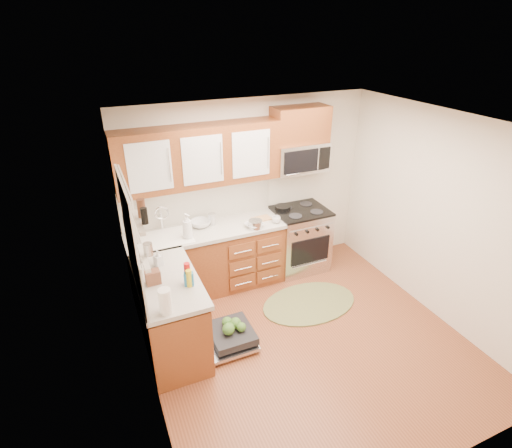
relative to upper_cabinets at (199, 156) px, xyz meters
name	(u,v)px	position (x,y,z in m)	size (l,w,h in m)	color
floor	(306,339)	(0.73, -1.57, -1.88)	(3.50, 3.50, 0.00)	brown
ceiling	(321,127)	(0.73, -1.57, 0.62)	(3.50, 3.50, 0.00)	white
wall_back	(248,190)	(0.73, 0.18, -0.62)	(3.50, 0.04, 2.50)	beige
wall_front	(445,367)	(0.73, -3.33, -0.62)	(3.50, 0.04, 2.50)	beige
wall_left	(141,288)	(-1.02, -1.57, -0.62)	(0.04, 3.50, 2.50)	beige
wall_right	(439,218)	(2.48, -1.57, -0.62)	(0.04, 3.50, 2.50)	beige
base_cabinet_back	(208,261)	(0.00, -0.12, -1.45)	(2.05, 0.60, 0.85)	maroon
base_cabinet_left	(170,316)	(-0.72, -1.05, -1.45)	(0.60, 1.25, 0.85)	maroon
countertop_back	(206,231)	(0.00, -0.14, -0.97)	(2.07, 0.64, 0.05)	#A69F97
countertop_left	(167,281)	(-0.71, -1.05, -0.97)	(0.64, 1.27, 0.05)	#A69F97
backsplash_back	(198,201)	(0.00, 0.16, -0.67)	(2.05, 0.02, 0.57)	#B6B2A3
backsplash_left	(134,262)	(-1.01, -1.05, -0.67)	(0.02, 1.25, 0.57)	#B6B2A3
upper_cabinets	(199,156)	(0.00, 0.00, 0.00)	(2.05, 0.35, 0.75)	maroon
cabinet_over_mw	(300,124)	(1.41, 0.00, 0.26)	(0.76, 0.35, 0.47)	maroon
range	(299,239)	(1.41, -0.15, -1.40)	(0.76, 0.64, 0.95)	silver
microwave	(299,157)	(1.41, -0.02, -0.18)	(0.76, 0.38, 0.40)	silver
sink	(168,246)	(-0.52, -0.16, -1.07)	(0.62, 0.50, 0.26)	white
dishwasher	(228,337)	(-0.13, -1.27, -1.77)	(0.70, 0.60, 0.20)	silver
window	(130,233)	(-1.01, -1.07, -0.32)	(0.03, 1.05, 1.05)	white
window_blind	(127,201)	(-0.98, -1.07, 0.00)	(0.02, 0.96, 0.40)	white
shelf_upper	(138,222)	(-0.99, -1.92, 0.17)	(0.04, 0.40, 0.03)	white
shelf_lower	(144,258)	(-0.99, -1.92, -0.12)	(0.04, 0.40, 0.03)	white
rug	(309,303)	(1.10, -1.01, -1.86)	(1.30, 0.84, 0.02)	olive
skillet	(283,207)	(1.19, 0.00, -0.90)	(0.22, 0.22, 0.04)	black
stock_pot	(255,224)	(0.60, -0.35, -0.90)	(0.18, 0.18, 0.11)	silver
cutting_board	(262,219)	(0.79, -0.15, -0.94)	(0.26, 0.16, 0.02)	tan
canister	(212,219)	(0.12, -0.03, -0.87)	(0.10, 0.10, 0.16)	silver
paper_towel_roll	(165,301)	(-0.83, -1.59, -0.82)	(0.12, 0.12, 0.26)	white
mustard_bottle	(189,278)	(-0.52, -1.27, -0.85)	(0.06, 0.06, 0.19)	gold
red_bottle	(187,273)	(-0.52, -1.21, -0.83)	(0.06, 0.06, 0.24)	#A80E11
wooden_box	(153,277)	(-0.85, -1.07, -0.88)	(0.15, 0.11, 0.15)	brown
blue_carton	(189,279)	(-0.52, -1.26, -0.87)	(0.10, 0.06, 0.15)	teal
bowl_a	(254,225)	(0.60, -0.32, -0.92)	(0.23, 0.23, 0.06)	#999999
bowl_b	(201,223)	(-0.04, -0.02, -0.91)	(0.27, 0.27, 0.08)	#999999
cup	(276,220)	(0.93, -0.32, -0.90)	(0.11, 0.11, 0.09)	#999999
soap_bottle_a	(187,226)	(-0.27, -0.26, -0.78)	(0.13, 0.13, 0.33)	#999999
soap_bottle_b	(158,258)	(-0.74, -0.76, -0.86)	(0.08, 0.09, 0.19)	#999999
soap_bottle_c	(141,254)	(-0.90, -0.58, -0.86)	(0.14, 0.14, 0.18)	#999999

